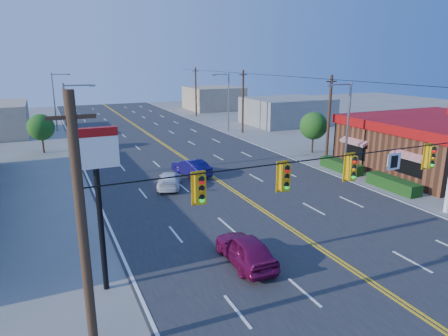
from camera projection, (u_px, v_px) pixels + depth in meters
name	position (u px, v px, depth m)	size (l,w,h in m)	color
ground	(362.00, 277.00, 18.62)	(160.00, 160.00, 0.00)	gray
road	(203.00, 171.00, 36.15)	(20.00, 120.00, 0.06)	#2D2D30
signal_span	(370.00, 177.00, 17.28)	(24.32, 0.34, 9.00)	#47301E
kfc	(437.00, 143.00, 36.50)	(16.30, 12.40, 4.70)	brown
pizza_hut_sign	(97.00, 177.00, 16.35)	(1.90, 0.30, 6.85)	black
streetlight_se	(346.00, 123.00, 34.04)	(2.55, 0.25, 8.00)	gray
streetlight_ne	(227.00, 99.00, 55.08)	(2.55, 0.25, 8.00)	gray
streetlight_sw	(70.00, 127.00, 32.39)	(2.55, 0.25, 8.00)	gray
streetlight_nw	(56.00, 99.00, 55.19)	(2.55, 0.25, 8.00)	gray
utility_pole_near	(329.00, 120.00, 38.19)	(0.28, 0.28, 8.40)	#47301E
utility_pole_mid	(243.00, 102.00, 53.98)	(0.28, 0.28, 8.40)	#47301E
utility_pole_far	(196.00, 92.00, 69.76)	(0.28, 0.28, 8.40)	#47301E
tree_kfc_rear	(313.00, 126.00, 42.56)	(2.94, 2.94, 4.41)	#47301E
tree_west	(41.00, 127.00, 42.48)	(2.80, 2.80, 4.20)	#47301E
bld_east_mid	(287.00, 111.00, 62.00)	(12.00, 10.00, 4.00)	gray
bld_east_far	(214.00, 98.00, 80.03)	(10.00, 10.00, 4.40)	tan
car_magenta	(245.00, 250.00, 19.62)	(1.76, 4.37, 1.49)	maroon
car_blue	(191.00, 168.00, 34.50)	(1.51, 4.34, 1.43)	#150E56
car_white	(169.00, 180.00, 31.35)	(1.71, 4.20, 1.22)	white
car_silver	(90.00, 147.00, 43.61)	(1.87, 4.06, 1.13)	#BABBC0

